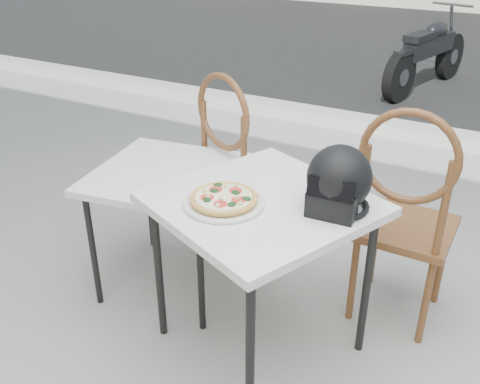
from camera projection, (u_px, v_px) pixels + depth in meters
The scene contains 10 objects.
ground at pixel (367, 362), 2.50m from camera, with size 80.00×80.00×0.00m, color #9D9B95.
curb at pixel (465, 141), 4.81m from camera, with size 30.00×0.25×0.12m, color #ACAAA1.
cafe_table_main at pixel (262, 214), 2.31m from camera, with size 1.08×1.08×0.78m.
plate at pixel (224, 203), 2.23m from camera, with size 0.39×0.39×0.02m.
pizza at pixel (224, 198), 2.22m from camera, with size 0.33×0.33×0.04m.
helmet at pixel (338, 182), 2.15m from camera, with size 0.28×0.29×0.27m.
cafe_chair_main at pixel (405, 209), 2.48m from camera, with size 0.45×0.45×1.17m.
cafe_table_side at pixel (169, 182), 2.77m from camera, with size 0.84×0.84×0.70m.
cafe_chair_side at pixel (238, 158), 3.03m from camera, with size 0.57×0.57×1.14m.
motorcycle at pixel (428, 55), 6.26m from camera, with size 0.64×1.87×0.94m.
Camera 1 is at (0.37, -1.91, 1.86)m, focal length 40.00 mm.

